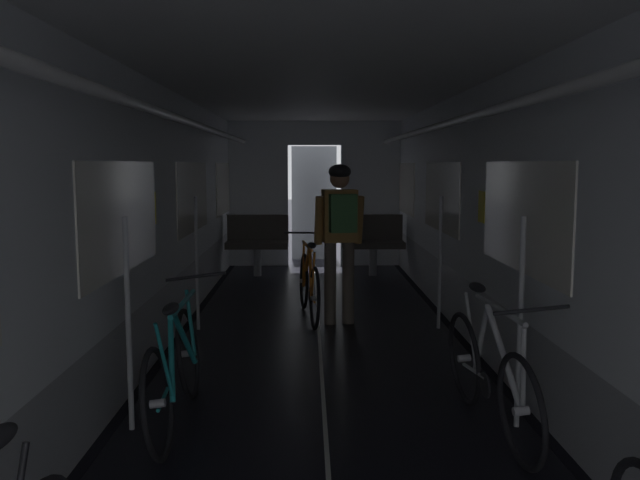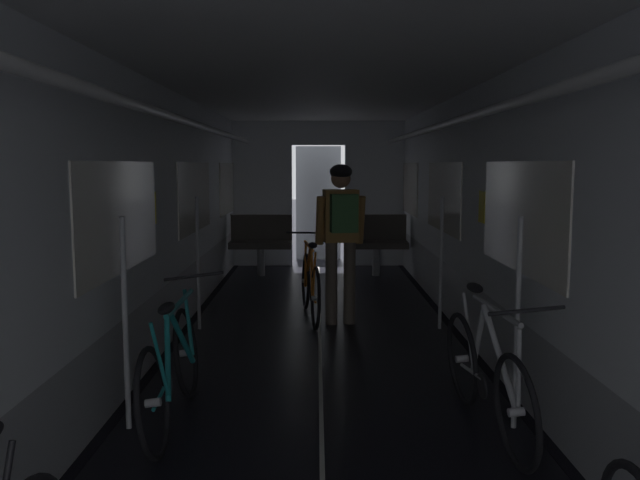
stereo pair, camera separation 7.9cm
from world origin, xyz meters
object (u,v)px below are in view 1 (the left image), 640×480
Objects in this scene: bench_seat_far_left at (257,239)px; bench_seat_far_right at (372,239)px; bicycle_teal at (175,369)px; bicycle_silver at (489,374)px; person_cyclist_aisle at (340,226)px; bicycle_orange_in_aisle at (309,285)px.

bench_seat_far_left is 1.80m from bench_seat_far_right.
bench_seat_far_left is 0.58× the size of bicycle_teal.
bench_seat_far_left and bicycle_teal have the same top height.
person_cyclist_aisle is at bearing 106.15° from bicycle_silver.
bench_seat_far_left is 5.90m from bicycle_teal.
bicycle_orange_in_aisle is (-1.16, 3.13, 0.00)m from bicycle_silver.
bench_seat_far_right is at bearing 0.00° from bench_seat_far_left.
bicycle_teal is at bearing -114.23° from person_cyclist_aisle.
bench_seat_far_left is 0.58× the size of bicycle_orange_in_aisle.
bicycle_teal is at bearing -106.64° from bicycle_orange_in_aisle.
bicycle_orange_in_aisle is at bearing -74.61° from bench_seat_far_left.
bench_seat_far_right is 3.28m from person_cyclist_aisle.
bench_seat_far_left is at bearing 180.00° from bench_seat_far_right.
bicycle_teal is 3.06m from person_cyclist_aisle.
person_cyclist_aisle reaches higher than bench_seat_far_right.
bench_seat_far_left is 3.02m from bicycle_orange_in_aisle.
person_cyclist_aisle is (-0.67, -3.17, 0.50)m from bench_seat_far_right.
bicycle_silver is at bearing -69.62° from bicycle_orange_in_aisle.
bench_seat_far_left is 3.41m from person_cyclist_aisle.
bench_seat_far_right is 0.58× the size of bicycle_silver.
person_cyclist_aisle is at bearing -38.42° from bicycle_orange_in_aisle.
bicycle_teal reaches higher than bicycle_silver.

